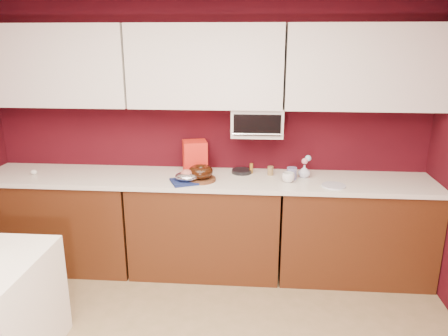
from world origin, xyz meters
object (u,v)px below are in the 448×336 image
(blue_jar, at_px, (292,173))
(flower_vase, at_px, (304,170))
(coffee_mug, at_px, (288,176))
(pandoro_box, at_px, (195,156))
(bundt_cake, at_px, (201,172))
(toaster_oven, at_px, (257,122))
(foil_ham_nest, at_px, (187,176))

(blue_jar, relative_size, flower_vase, 0.81)
(coffee_mug, bearing_deg, pandoro_box, 163.11)
(pandoro_box, distance_m, blue_jar, 0.89)
(coffee_mug, height_order, blue_jar, same)
(bundt_cake, xyz_separation_m, coffee_mug, (0.75, 0.02, -0.03))
(toaster_oven, xyz_separation_m, foil_ham_nest, (-0.59, -0.32, -0.42))
(pandoro_box, bearing_deg, bundt_cake, -87.22)
(bundt_cake, bearing_deg, flower_vase, 10.49)
(toaster_oven, distance_m, coffee_mug, 0.56)
(foil_ham_nest, height_order, flower_vase, flower_vase)
(flower_vase, bearing_deg, coffee_mug, -134.94)
(bundt_cake, height_order, blue_jar, bundt_cake)
(flower_vase, bearing_deg, foil_ham_nest, -167.33)
(pandoro_box, bearing_deg, blue_jar, -25.58)
(foil_ham_nest, relative_size, coffee_mug, 1.97)
(coffee_mug, distance_m, blue_jar, 0.10)
(toaster_oven, relative_size, bundt_cake, 2.14)
(pandoro_box, xyz_separation_m, blue_jar, (0.87, -0.16, -0.09))
(bundt_cake, relative_size, foil_ham_nest, 1.03)
(pandoro_box, relative_size, flower_vase, 2.25)
(toaster_oven, distance_m, foil_ham_nest, 0.79)
(pandoro_box, bearing_deg, coffee_mug, -32.03)
(coffee_mug, relative_size, flower_vase, 0.81)
(bundt_cake, bearing_deg, coffee_mug, 1.30)
(toaster_oven, relative_size, foil_ham_nest, 2.21)
(toaster_oven, distance_m, blue_jar, 0.55)
(pandoro_box, height_order, blue_jar, pandoro_box)
(foil_ham_nest, height_order, pandoro_box, pandoro_box)
(bundt_cake, height_order, pandoro_box, pandoro_box)
(blue_jar, height_order, flower_vase, flower_vase)
(blue_jar, distance_m, flower_vase, 0.13)
(blue_jar, bearing_deg, flower_vase, 26.43)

